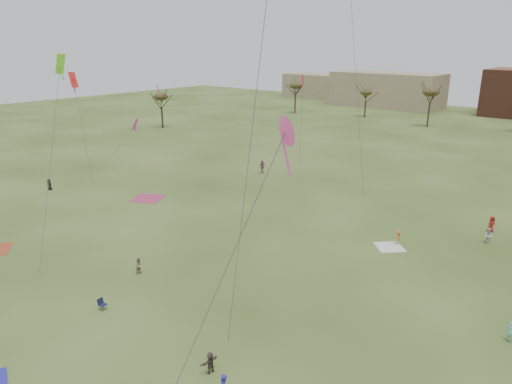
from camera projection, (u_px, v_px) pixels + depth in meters
The scene contains 16 objects.
ground at pixel (157, 296), 36.01m from camera, with size 260.00×260.00×0.00m, color #2D4816.
spectator_fore_b at pixel (139, 266), 39.31m from camera, with size 0.71×0.56×1.47m, color #927F5D.
spectator_fore_c at pixel (210, 363), 27.50m from camera, with size 1.27×0.41×1.37m, color brown.
flyer_mid_a at pixel (49, 184), 61.59m from camera, with size 0.74×0.48×1.52m, color black.
flyer_mid_b at pixel (398, 237), 45.01m from camera, with size 0.92×0.53×1.42m, color #C85D25.
flyer_mid_c at pixel (511, 331), 30.34m from camera, with size 0.55×0.36×1.50m, color #7FD2D3.
spectator_mid_d at pixel (262, 166), 69.55m from camera, with size 1.15×0.48×1.97m, color #953E7E.
spectator_mid_e at pixel (489, 236), 45.14m from camera, with size 0.78×0.61×1.60m, color silver.
flyer_far_b at pixel (492, 224), 47.86m from camera, with size 0.84×0.55×1.73m, color maroon.
blanket_cream at pixel (389, 247), 44.59m from camera, with size 2.46×2.46×0.03m, color white.
blanket_plum at pixel (148, 198), 58.42m from camera, with size 3.54×3.54×0.03m, color #AF365D.
camp_chair_center at pixel (103, 307), 34.10m from camera, with size 0.61×0.57×0.87m.
kites_aloft at pixel (334, 39), 42.46m from camera, with size 76.34×48.37×26.20m.
tree_line at pixel (460, 103), 93.28m from camera, with size 117.44×49.32×8.91m.
building_tan at pixel (387, 90), 139.73m from camera, with size 32.00×14.00×10.00m, color #937F60.
building_tan_west at pixel (315, 86), 163.47m from camera, with size 20.00×12.00×8.00m, color #937F60.
Camera 1 is at (26.31, -19.41, 18.77)m, focal length 32.65 mm.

